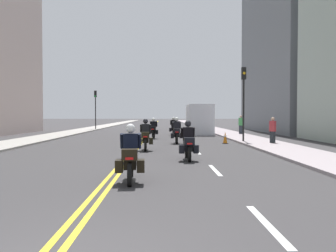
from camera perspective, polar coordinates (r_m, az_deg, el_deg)
ground_plane at (r=52.04m, az=-2.49°, el=-0.30°), size 264.00×264.00×0.00m
sidewalk_left at (r=52.84m, az=-10.97°, el=-0.24°), size 2.83×144.00×0.12m
sidewalk_right at (r=52.41m, az=6.05°, el=-0.23°), size 2.83×144.00×0.12m
centreline_yellow_inner at (r=52.05m, az=-2.62°, el=-0.30°), size 0.12×132.00×0.01m
centreline_yellow_outer at (r=52.04m, az=-2.36°, el=-0.30°), size 0.12×132.00×0.01m
lane_dashes_white at (r=33.09m, az=2.11°, el=-1.44°), size 0.14×56.40×0.01m
building_right_1 at (r=44.20m, az=18.33°, el=15.89°), size 6.40×19.08×25.43m
motorcycle_0 at (r=10.03m, az=-5.86°, el=-4.95°), size 0.78×2.21×1.58m
motorcycle_1 at (r=14.76m, az=3.14°, el=-2.80°), size 0.76×2.13×1.60m
motorcycle_2 at (r=18.89m, az=-3.51°, el=-1.79°), size 0.77×2.26×1.63m
motorcycle_3 at (r=23.54m, az=1.34°, el=-1.06°), size 0.76×2.21×1.68m
motorcycle_4 at (r=28.39m, az=-2.28°, el=-0.61°), size 0.78×2.18×1.61m
motorcycle_5 at (r=33.34m, az=0.84°, el=-0.30°), size 0.76×2.25×1.65m
traffic_cone_0 at (r=23.70m, az=8.87°, el=-1.81°), size 0.34×0.34×0.75m
traffic_light_near at (r=24.57m, az=11.67°, el=5.36°), size 0.28×0.38×4.94m
traffic_light_far at (r=46.05m, az=-11.20°, el=3.53°), size 0.28×0.38×4.83m
pedestrian_0 at (r=34.07m, az=11.24°, el=0.17°), size 0.42×0.38×1.79m
pedestrian_1 at (r=23.39m, az=15.95°, el=-0.67°), size 0.38×0.42×1.69m
parked_truck at (r=35.52m, az=4.80°, el=0.82°), size 2.20×6.50×2.80m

